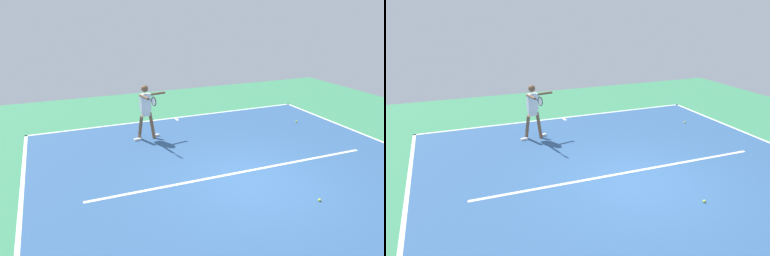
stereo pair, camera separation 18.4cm
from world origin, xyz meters
TOP-DOWN VIEW (x-y plane):
  - ground_plane at (0.00, 0.00)m, footprint 20.84×20.84m
  - court_surface at (0.00, 0.00)m, footprint 10.87×11.66m
  - court_line_baseline_near at (0.00, -5.78)m, footprint 10.87×0.10m
  - court_line_sideline_right at (5.39, 0.00)m, footprint 0.10×11.66m
  - court_line_service at (0.00, -0.55)m, footprint 8.15×0.10m
  - court_line_centre_mark at (0.00, -5.58)m, footprint 0.10×0.30m
  - tennis_player at (1.62, -3.96)m, footprint 1.19×1.31m
  - tennis_ball_by_baseline at (-4.07, -3.48)m, footprint 0.07×0.07m
  - tennis_ball_near_service_line at (-0.92, 1.43)m, footprint 0.07×0.07m

SIDE VIEW (x-z plane):
  - ground_plane at x=0.00m, z-range 0.00..0.00m
  - court_surface at x=0.00m, z-range 0.00..0.00m
  - court_line_baseline_near at x=0.00m, z-range 0.00..0.01m
  - court_line_sideline_right at x=5.39m, z-range 0.00..0.01m
  - court_line_service at x=0.00m, z-range 0.00..0.01m
  - court_line_centre_mark at x=0.00m, z-range 0.00..0.01m
  - tennis_ball_by_baseline at x=-4.07m, z-range 0.00..0.07m
  - tennis_ball_near_service_line at x=-0.92m, z-range 0.00..0.07m
  - tennis_player at x=1.62m, z-range 0.14..1.97m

